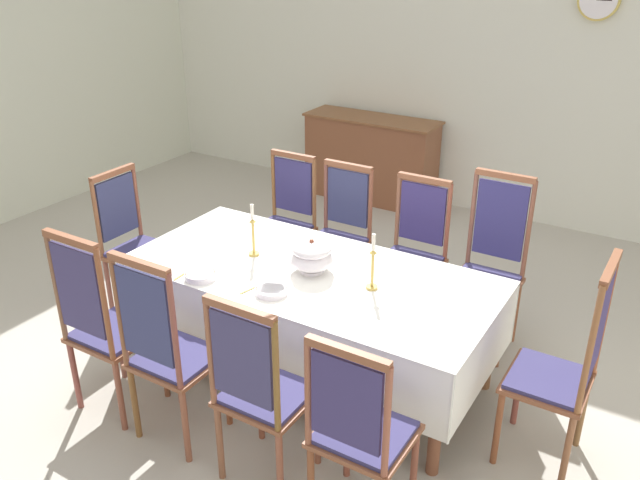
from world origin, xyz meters
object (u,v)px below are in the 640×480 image
(chair_head_east, at_px, (565,365))
(spoon_primary, at_px, (258,286))
(chair_south_c, at_px, (260,389))
(chair_head_west, at_px, (133,241))
(chair_north_a, at_px, (285,219))
(sideboard, at_px, (371,159))
(bowl_near_right, at_px, (200,275))
(chair_north_b, at_px, (339,233))
(bowl_near_left, at_px, (271,290))
(chair_north_c, at_px, (413,250))
(chair_north_d, at_px, (490,263))
(chair_south_a, at_px, (103,323))
(soup_tureen, at_px, (312,256))
(chair_south_b, at_px, (167,349))
(candlestick_west, at_px, (253,235))
(chair_south_d, at_px, (359,430))
(spoon_secondary, at_px, (188,271))
(candlestick_east, at_px, (373,267))
(dining_table, at_px, (310,281))

(chair_head_east, bearing_deg, spoon_primary, 100.89)
(chair_south_c, bearing_deg, chair_head_west, 152.99)
(chair_north_a, relative_size, sideboard, 0.76)
(bowl_near_right, bearing_deg, chair_north_b, 82.13)
(chair_head_west, bearing_deg, bowl_near_left, 76.72)
(chair_north_c, xyz_separation_m, chair_north_d, (0.56, 0.01, 0.04))
(chair_south_a, relative_size, chair_south_c, 1.07)
(chair_head_east, xyz_separation_m, bowl_near_left, (-1.60, -0.36, 0.15))
(chair_head_east, bearing_deg, chair_north_b, 63.57)
(chair_north_a, distance_m, soup_tureen, 1.29)
(chair_south_a, relative_size, chair_head_west, 1.09)
(bowl_near_left, xyz_separation_m, spoon_primary, (-0.12, 0.03, -0.02))
(chair_south_b, xyz_separation_m, chair_north_c, (0.62, 1.88, -0.03))
(chair_south_b, relative_size, chair_head_east, 0.96)
(spoon_primary, bearing_deg, candlestick_west, 142.33)
(chair_south_b, relative_size, chair_head_west, 1.08)
(chair_south_d, xyz_separation_m, chair_north_d, (0.00, 1.88, 0.04))
(chair_north_d, distance_m, spoon_secondary, 2.02)
(chair_south_d, relative_size, sideboard, 0.76)
(chair_south_d, distance_m, bowl_near_left, 1.08)
(bowl_near_right, bearing_deg, chair_north_a, 102.72)
(chair_north_a, xyz_separation_m, candlestick_west, (0.39, -0.94, 0.32))
(chair_north_a, relative_size, chair_south_b, 0.91)
(chair_south_c, relative_size, candlestick_west, 3.19)
(chair_north_b, relative_size, candlestick_east, 3.11)
(chair_north_a, height_order, spoon_secondary, chair_north_a)
(chair_north_b, distance_m, chair_south_d, 2.21)
(chair_south_a, height_order, chair_head_east, chair_head_east)
(chair_north_b, bearing_deg, dining_table, 109.17)
(bowl_near_right, bearing_deg, chair_head_west, 157.45)
(candlestick_east, bearing_deg, chair_south_d, -65.75)
(chair_head_west, bearing_deg, candlestick_east, 90.00)
(dining_table, distance_m, bowl_near_right, 0.68)
(chair_north_c, height_order, candlestick_west, candlestick_west)
(bowl_near_right, bearing_deg, spoon_secondary, 168.09)
(chair_north_b, xyz_separation_m, bowl_near_left, (0.28, -1.29, 0.20))
(bowl_near_left, bearing_deg, candlestick_east, 37.12)
(candlestick_west, distance_m, sideboard, 3.14)
(chair_south_b, relative_size, spoon_secondary, 6.72)
(chair_north_b, relative_size, sideboard, 0.76)
(chair_head_west, bearing_deg, chair_north_c, 116.97)
(dining_table, xyz_separation_m, chair_south_a, (-0.82, -0.94, -0.06))
(bowl_near_right, bearing_deg, chair_south_c, -32.27)
(chair_south_a, height_order, soup_tureen, chair_south_a)
(chair_south_d, bearing_deg, soup_tureen, 131.86)
(chair_north_d, bearing_deg, spoon_secondary, 42.11)
(chair_north_d, distance_m, chair_head_west, 2.58)
(candlestick_east, bearing_deg, chair_south_b, -128.72)
(chair_south_a, relative_size, spoon_secondary, 6.77)
(chair_north_c, xyz_separation_m, chair_head_west, (-1.84, -0.94, 0.00))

